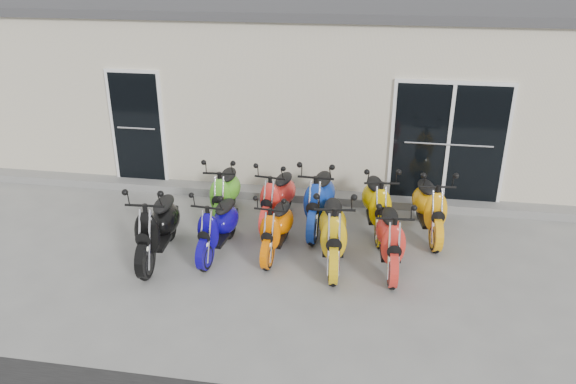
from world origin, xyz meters
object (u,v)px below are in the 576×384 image
at_px(scooter_front_red, 391,231).
at_px(scooter_back_blue, 319,192).
at_px(scooter_back_red, 277,190).
at_px(scooter_front_blue, 217,219).
at_px(scooter_back_extra, 430,200).
at_px(scooter_back_yellow, 377,196).
at_px(scooter_front_orange_b, 333,223).
at_px(scooter_front_orange_a, 276,221).
at_px(scooter_front_black, 156,219).
at_px(scooter_back_green, 225,186).

height_order(scooter_front_red, scooter_back_blue, scooter_back_blue).
bearing_deg(scooter_back_red, scooter_front_red, -24.62).
bearing_deg(scooter_front_blue, scooter_back_red, 64.47).
bearing_deg(scooter_back_extra, scooter_front_blue, -168.23).
xyz_separation_m(scooter_front_blue, scooter_back_yellow, (2.38, 1.16, 0.05)).
bearing_deg(scooter_back_blue, scooter_front_blue, -139.31).
height_order(scooter_front_orange_b, scooter_back_extra, scooter_front_orange_b).
height_order(scooter_front_orange_a, scooter_back_blue, scooter_back_blue).
xyz_separation_m(scooter_back_red, scooter_back_extra, (2.52, -0.04, 0.03)).
bearing_deg(scooter_front_orange_a, scooter_front_black, -161.35).
bearing_deg(scooter_back_blue, scooter_back_extra, 3.79).
distance_m(scooter_front_orange_a, scooter_front_red, 1.73).
xyz_separation_m(scooter_front_black, scooter_front_orange_a, (1.74, 0.44, -0.10)).
relative_size(scooter_front_blue, scooter_front_red, 0.96).
distance_m(scooter_front_orange_a, scooter_back_green, 1.50).
relative_size(scooter_front_orange_b, scooter_back_green, 1.06).
height_order(scooter_front_orange_b, scooter_back_blue, scooter_back_blue).
bearing_deg(scooter_front_blue, scooter_front_black, -156.35).
bearing_deg(scooter_front_blue, scooter_back_yellow, 30.87).
relative_size(scooter_back_green, scooter_back_yellow, 0.98).
height_order(scooter_front_blue, scooter_back_blue, scooter_back_blue).
bearing_deg(scooter_front_orange_a, scooter_back_yellow, 38.46).
relative_size(scooter_front_orange_b, scooter_back_extra, 1.05).
relative_size(scooter_front_black, scooter_front_red, 1.09).
bearing_deg(scooter_back_extra, scooter_back_red, 171.04).
distance_m(scooter_back_blue, scooter_back_yellow, 0.95).
bearing_deg(scooter_front_orange_b, scooter_back_yellow, 55.99).
xyz_separation_m(scooter_front_orange_a, scooter_back_red, (-0.18, 1.05, 0.05)).
bearing_deg(scooter_front_red, scooter_back_red, 143.55).
bearing_deg(scooter_front_blue, scooter_front_orange_b, 4.96).
xyz_separation_m(scooter_front_red, scooter_back_extra, (0.62, 1.15, 0.03)).
distance_m(scooter_front_black, scooter_front_blue, 0.90).
bearing_deg(scooter_front_orange_b, scooter_back_extra, 32.19).
xyz_separation_m(scooter_back_green, scooter_back_blue, (1.64, -0.05, 0.04)).
height_order(scooter_front_black, scooter_back_extra, scooter_front_black).
height_order(scooter_front_blue, scooter_back_extra, scooter_back_extra).
height_order(scooter_front_black, scooter_front_blue, scooter_front_black).
height_order(scooter_front_blue, scooter_back_green, scooter_back_green).
height_order(scooter_front_black, scooter_front_red, scooter_front_black).
bearing_deg(scooter_back_blue, scooter_front_red, -40.81).
bearing_deg(scooter_front_blue, scooter_back_green, 104.90).
bearing_deg(scooter_front_orange_b, scooter_front_blue, 173.97).
bearing_deg(scooter_front_black, scooter_front_orange_a, 10.25).
distance_m(scooter_front_blue, scooter_back_extra, 3.43).
bearing_deg(scooter_back_green, scooter_back_extra, -4.91).
bearing_deg(scooter_front_orange_a, scooter_front_red, -0.41).
bearing_deg(scooter_back_green, scooter_front_orange_b, -35.35).
bearing_deg(scooter_front_orange_a, scooter_back_blue, 65.17).
distance_m(scooter_front_red, scooter_back_extra, 1.31).
relative_size(scooter_front_orange_a, scooter_back_extra, 0.87).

